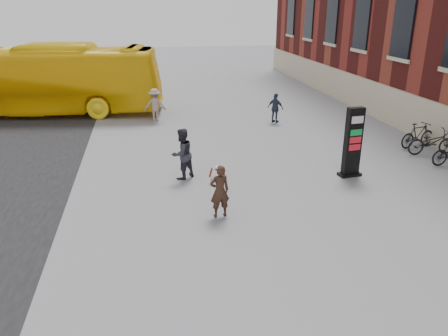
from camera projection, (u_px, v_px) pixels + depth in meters
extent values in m
plane|color=#9E9EA3|center=(238.00, 210.00, 12.79)|extent=(100.00, 100.00, 0.00)
cube|color=beige|center=(415.00, 116.00, 19.58)|extent=(0.18, 44.00, 1.80)
cube|color=black|center=(353.00, 142.00, 14.88)|extent=(0.61, 0.31, 2.43)
cube|color=black|center=(349.00, 174.00, 15.30)|extent=(0.82, 0.48, 0.10)
cube|color=white|center=(355.00, 119.00, 14.59)|extent=(0.47, 0.32, 0.24)
cube|color=#0C6D2D|center=(354.00, 131.00, 14.74)|extent=(0.47, 0.32, 0.21)
cube|color=maroon|center=(353.00, 139.00, 14.84)|extent=(0.47, 0.32, 0.21)
cube|color=maroon|center=(352.00, 146.00, 14.93)|extent=(0.47, 0.32, 0.21)
imported|color=#342217|center=(220.00, 191.00, 12.13)|extent=(0.61, 0.45, 1.54)
cylinder|color=white|center=(220.00, 168.00, 11.89)|extent=(0.22, 0.22, 0.05)
cone|color=white|center=(223.00, 178.00, 12.29)|extent=(0.22, 0.24, 0.37)
cylinder|color=#97331F|center=(223.00, 171.00, 12.21)|extent=(0.12, 0.14, 0.32)
cone|color=white|center=(211.00, 180.00, 12.18)|extent=(0.23, 0.22, 0.37)
cylinder|color=#97331F|center=(211.00, 172.00, 12.10)|extent=(0.13, 0.12, 0.32)
imported|color=yellow|center=(35.00, 80.00, 23.17)|extent=(13.47, 4.79, 3.67)
imported|color=#2B2C34|center=(182.00, 154.00, 14.78)|extent=(1.08, 1.04, 1.76)
imported|color=gray|center=(155.00, 105.00, 22.00)|extent=(1.09, 0.65, 1.66)
imported|color=#2E384F|center=(275.00, 108.00, 21.81)|extent=(0.86, 0.86, 1.47)
imported|color=black|center=(432.00, 142.00, 17.26)|extent=(2.00, 0.82, 1.03)
imported|color=black|center=(418.00, 135.00, 18.11)|extent=(1.82, 0.89, 1.05)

